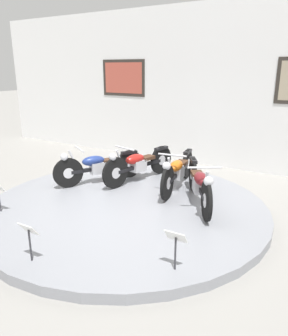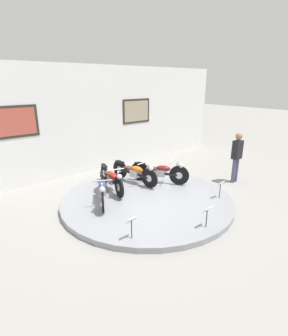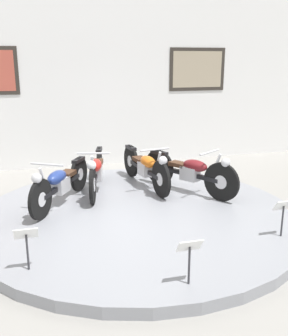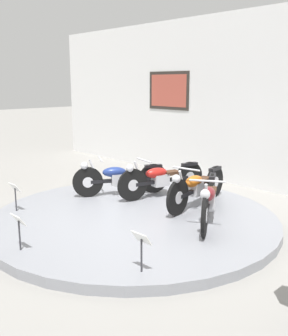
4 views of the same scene
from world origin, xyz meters
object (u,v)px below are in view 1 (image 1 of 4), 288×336
(motorcycle_orange, at_px, (178,170))
(motorcycle_maroon, at_px, (199,183))
(info_placard_front_right, at_px, (176,242))
(motorcycle_blue, at_px, (98,165))
(info_placard_front_centre, at_px, (29,234))
(motorcycle_red, at_px, (138,163))

(motorcycle_orange, bearing_deg, motorcycle_maroon, -38.19)
(motorcycle_orange, xyz_separation_m, info_placard_front_right, (1.16, -2.51, -0.02))
(motorcycle_blue, height_order, info_placard_front_centre, motorcycle_blue)
(motorcycle_blue, relative_size, info_placard_front_right, 3.35)
(motorcycle_orange, bearing_deg, info_placard_front_right, -65.25)
(motorcycle_maroon, xyz_separation_m, info_placard_front_centre, (-1.11, -2.74, -0.02))
(info_placard_front_right, bearing_deg, motorcycle_red, 129.46)
(motorcycle_blue, relative_size, motorcycle_red, 0.88)
(motorcycle_orange, bearing_deg, motorcycle_blue, -161.57)
(motorcycle_orange, height_order, info_placard_front_right, motorcycle_orange)
(motorcycle_blue, distance_m, motorcycle_orange, 1.65)
(motorcycle_orange, relative_size, motorcycle_maroon, 1.14)
(motorcycle_red, relative_size, motorcycle_orange, 0.98)
(motorcycle_maroon, bearing_deg, motorcycle_blue, -179.93)
(motorcycle_red, xyz_separation_m, info_placard_front_centre, (0.46, -3.26, -0.02))
(motorcycle_red, relative_size, info_placard_front_centre, 3.79)
(motorcycle_maroon, bearing_deg, motorcycle_red, 161.67)
(motorcycle_blue, distance_m, motorcycle_maroon, 2.23)
(motorcycle_orange, xyz_separation_m, info_placard_front_centre, (-0.45, -3.26, -0.02))
(info_placard_front_right, bearing_deg, info_placard_front_centre, -155.12)
(motorcycle_orange, height_order, motorcycle_maroon, motorcycle_maroon)
(motorcycle_red, height_order, info_placard_front_centre, motorcycle_red)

